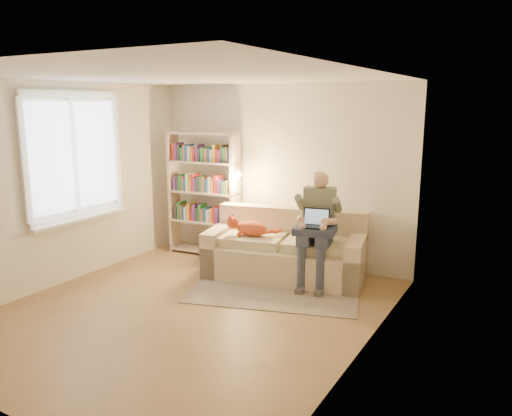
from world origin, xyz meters
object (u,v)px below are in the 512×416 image
Objects in this scene: sofa at (286,253)px; bookshelf at (204,187)px; person at (317,222)px; laptop at (315,222)px; cat at (247,228)px.

bookshelf is (-1.57, 0.31, 0.73)m from sofa.
person is 2.09m from bookshelf.
bookshelf is (-2.07, 0.49, 0.20)m from laptop.
sofa is 5.97× the size of laptop.
sofa is 3.39× the size of cat.
person is 0.13m from laptop.
sofa is 0.70m from person.
laptop is at bearing -18.44° from bookshelf.
laptop is (0.02, -0.12, 0.02)m from person.
cat is 0.35× the size of bookshelf.
laptop reaches higher than sofa.
cat is (-0.94, -0.18, -0.16)m from person.
sofa reaches higher than cat.
cat is (-0.47, -0.24, 0.35)m from sofa.
bookshelf reaches higher than person.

